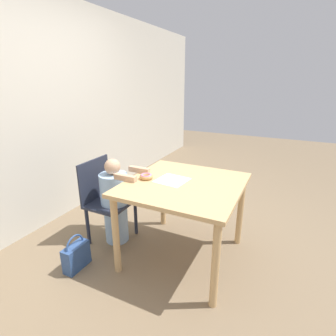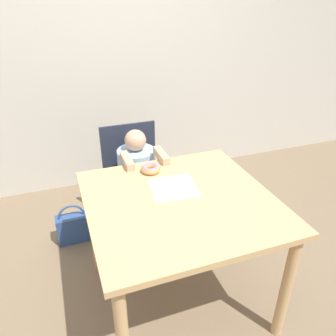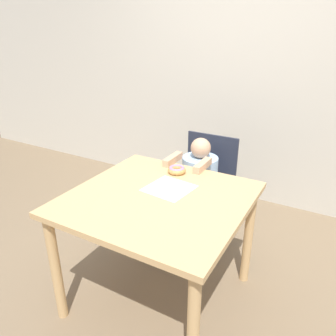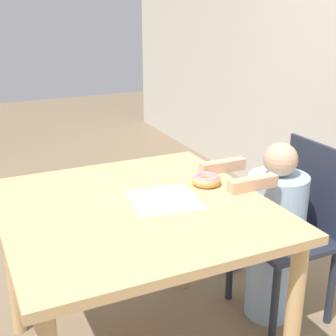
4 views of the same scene
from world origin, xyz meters
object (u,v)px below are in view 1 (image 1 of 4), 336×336
(child_figure, at_px, (115,202))
(donut, at_px, (146,176))
(handbag, at_px, (76,256))
(chair, at_px, (106,199))

(child_figure, distance_m, donut, 0.51)
(handbag, bearing_deg, donut, -40.67)
(donut, bearing_deg, child_figure, 89.38)
(child_figure, xyz_separation_m, donut, (-0.00, -0.37, 0.34))
(chair, relative_size, donut, 6.99)
(donut, height_order, handbag, donut)
(donut, distance_m, handbag, 0.94)
(chair, xyz_separation_m, donut, (-0.00, -0.49, 0.33))
(handbag, bearing_deg, chair, 5.83)
(chair, height_order, handbag, chair)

